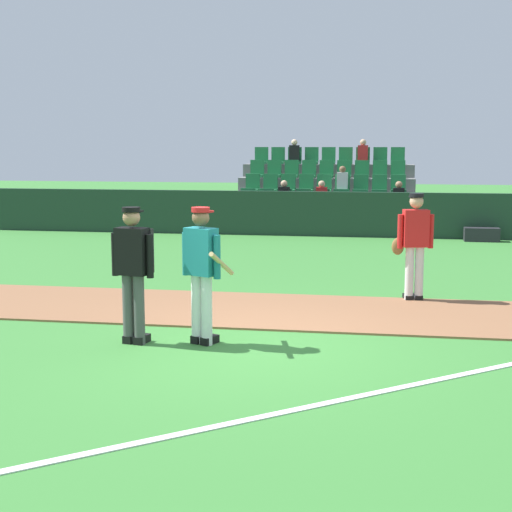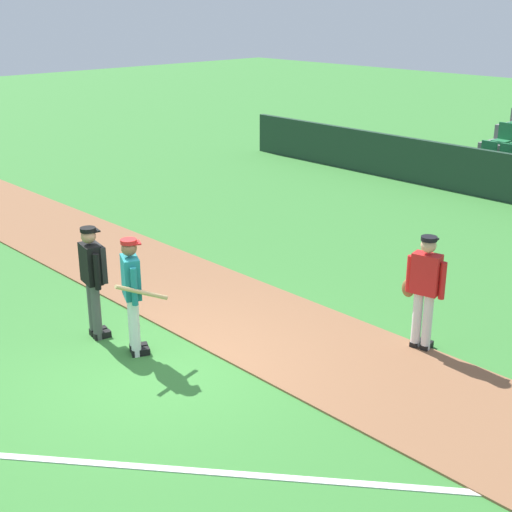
% 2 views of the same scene
% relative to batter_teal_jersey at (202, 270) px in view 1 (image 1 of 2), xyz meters
% --- Properties ---
extents(ground_plane, '(80.00, 80.00, 0.00)m').
position_rel_batter_teal_jersey_xyz_m(ground_plane, '(0.52, -0.01, -0.97)').
color(ground_plane, '#387A33').
extents(infield_dirt_path, '(28.00, 2.45, 0.03)m').
position_rel_batter_teal_jersey_xyz_m(infield_dirt_path, '(0.52, 2.01, -0.95)').
color(infield_dirt_path, brown).
rests_on(infield_dirt_path, ground).
extents(foul_line_chalk, '(9.31, 7.72, 0.01)m').
position_rel_batter_teal_jersey_xyz_m(foul_line_chalk, '(3.52, -0.51, -0.96)').
color(foul_line_chalk, white).
rests_on(foul_line_chalk, ground).
extents(dugout_fence, '(20.00, 0.16, 1.24)m').
position_rel_batter_teal_jersey_xyz_m(dugout_fence, '(0.52, 11.62, -0.35)').
color(dugout_fence, '#1E3828').
rests_on(dugout_fence, ground).
extents(stadium_bleachers, '(5.55, 3.80, 2.70)m').
position_rel_batter_teal_jersey_xyz_m(stadium_bleachers, '(0.53, 13.91, -0.23)').
color(stadium_bleachers, slate).
rests_on(stadium_bleachers, ground).
extents(batter_teal_jersey, '(0.62, 0.80, 1.76)m').
position_rel_batter_teal_jersey_xyz_m(batter_teal_jersey, '(0.00, 0.00, 0.00)').
color(batter_teal_jersey, white).
rests_on(batter_teal_jersey, ground).
extents(umpire_home_plate, '(0.58, 0.36, 1.76)m').
position_rel_batter_teal_jersey_xyz_m(umpire_home_plate, '(-0.87, -0.11, 0.03)').
color(umpire_home_plate, '#4C4C4C').
rests_on(umpire_home_plate, ground).
extents(runner_red_jersey, '(0.67, 0.36, 1.76)m').
position_rel_batter_teal_jersey_xyz_m(runner_red_jersey, '(2.77, 3.13, -0.01)').
color(runner_red_jersey, silver).
rests_on(runner_red_jersey, ground).
extents(equipment_bag, '(0.90, 0.36, 0.36)m').
position_rel_batter_teal_jersey_xyz_m(equipment_bag, '(4.87, 11.17, -0.79)').
color(equipment_bag, '#232328').
rests_on(equipment_bag, ground).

